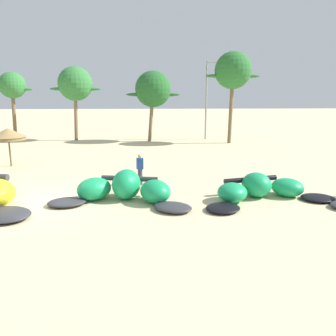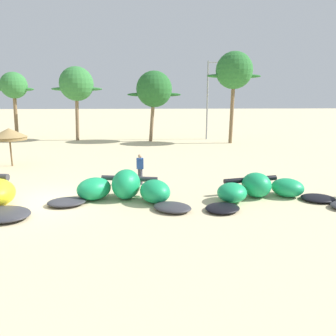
# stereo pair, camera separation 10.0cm
# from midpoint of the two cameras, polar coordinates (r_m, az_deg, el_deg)

# --- Properties ---
(ground_plane) EXTENTS (260.00, 260.00, 0.00)m
(ground_plane) POSITION_cam_midpoint_polar(r_m,az_deg,el_deg) (15.24, -21.44, -5.57)
(ground_plane) COLOR beige
(kite_left_of_center) EXTENTS (6.31, 3.62, 1.33)m
(kite_left_of_center) POSITION_cam_midpoint_polar(r_m,az_deg,el_deg) (14.32, -7.88, -3.81)
(kite_left_of_center) COLOR #333338
(kite_left_of_center) RESTS_ON ground
(kite_center) EXTENTS (6.28, 3.66, 1.12)m
(kite_center) POSITION_cam_midpoint_polar(r_m,az_deg,el_deg) (15.09, 15.80, -3.65)
(kite_center) COLOR black
(kite_center) RESTS_ON ground
(beach_umbrella_middle) EXTENTS (2.26, 2.26, 2.53)m
(beach_umbrella_middle) POSITION_cam_midpoint_polar(r_m,az_deg,el_deg) (23.68, -26.47, 5.37)
(beach_umbrella_middle) COLOR brown
(beach_umbrella_middle) RESTS_ON ground
(person_near_kites) EXTENTS (0.36, 0.24, 1.62)m
(person_near_kites) POSITION_cam_midpoint_polar(r_m,az_deg,el_deg) (16.84, -5.12, -0.24)
(person_near_kites) COLOR #383842
(person_near_kites) RESTS_ON ground
(palm_left) EXTENTS (4.10, 2.73, 7.15)m
(palm_left) POSITION_cam_midpoint_polar(r_m,az_deg,el_deg) (38.37, -25.84, 12.84)
(palm_left) COLOR brown
(palm_left) RESTS_ON ground
(palm_left_of_gap) EXTENTS (5.32, 3.55, 7.71)m
(palm_left_of_gap) POSITION_cam_midpoint_polar(r_m,az_deg,el_deg) (36.21, -16.13, 13.99)
(palm_left_of_gap) COLOR #7F6647
(palm_left_of_gap) RESTS_ON ground
(palm_center_left) EXTENTS (5.50, 3.67, 7.20)m
(palm_center_left) POSITION_cam_midpoint_polar(r_m,az_deg,el_deg) (34.02, -2.75, 13.65)
(palm_center_left) COLOR #7F6647
(palm_center_left) RESTS_ON ground
(palm_center_right) EXTENTS (5.36, 3.57, 8.88)m
(palm_center_right) POSITION_cam_midpoint_polar(r_m,az_deg,el_deg) (33.32, 11.30, 16.40)
(palm_center_right) COLOR brown
(palm_center_right) RESTS_ON ground
(lamppost_west_center) EXTENTS (2.03, 0.24, 8.34)m
(lamppost_west_center) POSITION_cam_midpoint_polar(r_m,az_deg,el_deg) (36.18, 6.98, 12.56)
(lamppost_west_center) COLOR gray
(lamppost_west_center) RESTS_ON ground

